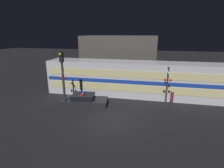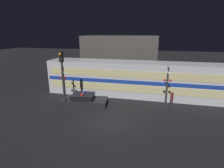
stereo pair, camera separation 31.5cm
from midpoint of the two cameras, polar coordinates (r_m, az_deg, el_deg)
ground_plane at (r=14.16m, az=0.33°, el=-11.96°), size 120.00×120.00×0.00m
train at (r=19.27m, az=8.36°, el=1.60°), size 19.72×2.87×3.75m
police_car at (r=17.27m, az=-8.46°, el=-5.22°), size 4.46×2.43×1.17m
pedestrian at (r=16.93m, az=19.39°, el=-4.77°), size 0.29×0.29×1.73m
crossing_signal_near at (r=16.53m, az=18.01°, el=-0.76°), size 0.70×0.33×3.84m
crossing_signal_far at (r=18.23m, az=-14.94°, el=0.49°), size 0.70×0.33×3.50m
traffic_light_corner at (r=16.28m, az=-15.30°, el=2.96°), size 0.30×0.46×5.15m
building_left at (r=26.65m, az=3.21°, el=8.65°), size 10.60×5.90×6.34m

